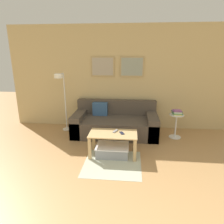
{
  "coord_description": "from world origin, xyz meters",
  "views": [
    {
      "loc": [
        0.3,
        -1.35,
        1.89
      ],
      "look_at": [
        -0.04,
        2.12,
        0.85
      ],
      "focal_mm": 32.0,
      "sensor_mm": 36.0,
      "label": 1
    }
  ],
  "objects_px": {
    "couch": "(115,123)",
    "side_table": "(176,124)",
    "remote_control": "(115,131)",
    "book_stack": "(177,112)",
    "floor_lamp": "(62,90)",
    "storage_bin": "(112,150)",
    "coffee_table": "(113,138)",
    "cell_phone": "(122,133)"
  },
  "relations": [
    {
      "from": "couch",
      "to": "book_stack",
      "type": "xyz_separation_m",
      "value": [
        1.41,
        -0.12,
        0.34
      ]
    },
    {
      "from": "cell_phone",
      "to": "floor_lamp",
      "type": "bearing_deg",
      "value": 123.08
    },
    {
      "from": "couch",
      "to": "storage_bin",
      "type": "xyz_separation_m",
      "value": [
        0.04,
        -1.09,
        -0.16
      ]
    },
    {
      "from": "floor_lamp",
      "to": "remote_control",
      "type": "xyz_separation_m",
      "value": [
        1.33,
        -0.91,
        -0.6
      ]
    },
    {
      "from": "cell_phone",
      "to": "couch",
      "type": "bearing_deg",
      "value": 78.35
    },
    {
      "from": "side_table",
      "to": "remote_control",
      "type": "relative_size",
      "value": 3.7
    },
    {
      "from": "coffee_table",
      "to": "book_stack",
      "type": "height_order",
      "value": "book_stack"
    },
    {
      "from": "side_table",
      "to": "cell_phone",
      "type": "xyz_separation_m",
      "value": [
        -1.19,
        -0.94,
        0.11
      ]
    },
    {
      "from": "book_stack",
      "to": "cell_phone",
      "type": "height_order",
      "value": "book_stack"
    },
    {
      "from": "remote_control",
      "to": "cell_phone",
      "type": "distance_m",
      "value": 0.15
    },
    {
      "from": "floor_lamp",
      "to": "book_stack",
      "type": "bearing_deg",
      "value": -0.84
    },
    {
      "from": "storage_bin",
      "to": "cell_phone",
      "type": "bearing_deg",
      "value": 11.94
    },
    {
      "from": "storage_bin",
      "to": "book_stack",
      "type": "height_order",
      "value": "book_stack"
    },
    {
      "from": "side_table",
      "to": "book_stack",
      "type": "bearing_deg",
      "value": -52.19
    },
    {
      "from": "couch",
      "to": "side_table",
      "type": "distance_m",
      "value": 1.41
    },
    {
      "from": "storage_bin",
      "to": "remote_control",
      "type": "bearing_deg",
      "value": 67.25
    },
    {
      "from": "storage_bin",
      "to": "cell_phone",
      "type": "distance_m",
      "value": 0.39
    },
    {
      "from": "cell_phone",
      "to": "remote_control",
      "type": "bearing_deg",
      "value": 129.17
    },
    {
      "from": "floor_lamp",
      "to": "couch",
      "type": "bearing_deg",
      "value": 3.62
    },
    {
      "from": "book_stack",
      "to": "coffee_table",
      "type": "bearing_deg",
      "value": -144.84
    },
    {
      "from": "couch",
      "to": "book_stack",
      "type": "height_order",
      "value": "couch"
    },
    {
      "from": "cell_phone",
      "to": "coffee_table",
      "type": "bearing_deg",
      "value": 162.53
    },
    {
      "from": "coffee_table",
      "to": "side_table",
      "type": "bearing_deg",
      "value": 35.25
    },
    {
      "from": "floor_lamp",
      "to": "book_stack",
      "type": "xyz_separation_m",
      "value": [
        2.65,
        -0.04,
        -0.45
      ]
    },
    {
      "from": "coffee_table",
      "to": "book_stack",
      "type": "distance_m",
      "value": 1.68
    },
    {
      "from": "coffee_table",
      "to": "storage_bin",
      "type": "bearing_deg",
      "value": -116.07
    },
    {
      "from": "storage_bin",
      "to": "remote_control",
      "type": "height_order",
      "value": "remote_control"
    },
    {
      "from": "coffee_table",
      "to": "remote_control",
      "type": "distance_m",
      "value": 0.14
    },
    {
      "from": "storage_bin",
      "to": "floor_lamp",
      "type": "bearing_deg",
      "value": 141.78
    },
    {
      "from": "book_stack",
      "to": "cell_phone",
      "type": "bearing_deg",
      "value": -141.78
    },
    {
      "from": "floor_lamp",
      "to": "book_stack",
      "type": "distance_m",
      "value": 2.69
    },
    {
      "from": "floor_lamp",
      "to": "cell_phone",
      "type": "distance_m",
      "value": 1.86
    },
    {
      "from": "couch",
      "to": "side_table",
      "type": "bearing_deg",
      "value": -4.71
    },
    {
      "from": "coffee_table",
      "to": "book_stack",
      "type": "relative_size",
      "value": 3.7
    },
    {
      "from": "cell_phone",
      "to": "storage_bin",
      "type": "bearing_deg",
      "value": 168.8
    },
    {
      "from": "couch",
      "to": "remote_control",
      "type": "distance_m",
      "value": 1.01
    },
    {
      "from": "floor_lamp",
      "to": "cell_phone",
      "type": "xyz_separation_m",
      "value": [
        1.46,
        -0.98,
        -0.61
      ]
    },
    {
      "from": "coffee_table",
      "to": "remote_control",
      "type": "bearing_deg",
      "value": 68.08
    },
    {
      "from": "remote_control",
      "to": "side_table",
      "type": "bearing_deg",
      "value": 57.94
    },
    {
      "from": "floor_lamp",
      "to": "side_table",
      "type": "bearing_deg",
      "value": -0.8
    },
    {
      "from": "book_stack",
      "to": "remote_control",
      "type": "relative_size",
      "value": 1.62
    },
    {
      "from": "couch",
      "to": "cell_phone",
      "type": "bearing_deg",
      "value": -78.51
    }
  ]
}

